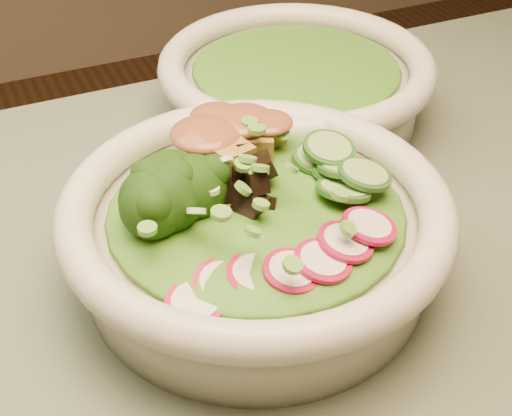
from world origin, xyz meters
name	(u,v)px	position (x,y,z in m)	size (l,w,h in m)	color
dining_table	(463,370)	(0.00, 0.00, 0.64)	(1.20, 0.80, 0.75)	black
salad_bowl	(256,230)	(-0.16, 0.07, 0.79)	(0.28, 0.28, 0.08)	silver
side_bowl	(296,84)	(-0.03, 0.26, 0.79)	(0.27, 0.27, 0.07)	silver
lettuce_bed	(256,207)	(-0.16, 0.07, 0.81)	(0.21, 0.21, 0.02)	#2B6715
side_lettuce	(296,65)	(-0.03, 0.26, 0.81)	(0.18, 0.18, 0.02)	#2B6715
broccoli_florets	(167,212)	(-0.23, 0.07, 0.83)	(0.08, 0.07, 0.05)	black
radish_slices	(303,261)	(-0.16, 0.00, 0.82)	(0.11, 0.04, 0.02)	maroon
cucumber_slices	(343,172)	(-0.09, 0.07, 0.82)	(0.07, 0.07, 0.04)	#9EC86F
mushroom_heap	(249,180)	(-0.16, 0.08, 0.83)	(0.07, 0.07, 0.04)	black
tofu_cubes	(224,145)	(-0.16, 0.14, 0.82)	(0.09, 0.06, 0.04)	olive
peanut_sauce	(224,130)	(-0.16, 0.14, 0.84)	(0.07, 0.06, 0.02)	brown
scallion_garnish	(256,178)	(-0.16, 0.07, 0.84)	(0.20, 0.20, 0.02)	#5EA239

